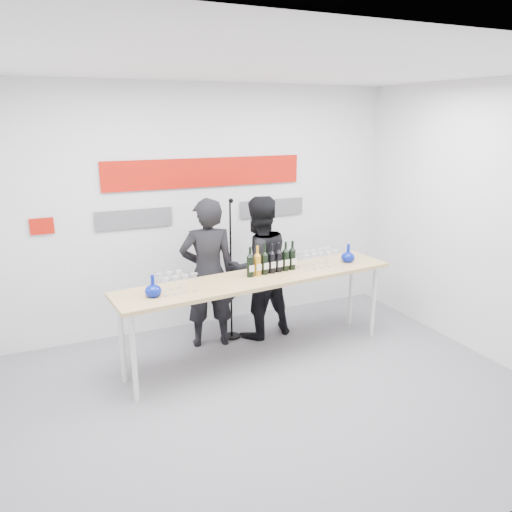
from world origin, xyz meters
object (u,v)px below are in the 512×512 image
Objects in this scene: presenter_right at (258,268)px; mic_stand at (231,297)px; presenter_left at (208,273)px; tasting_table at (260,283)px.

presenter_right is 1.00× the size of mic_stand.
presenter_right is 0.47m from mic_stand.
presenter_right is at bearing -13.72° from mic_stand.
mic_stand is at bearing -16.52° from presenter_right.
presenter_left is 0.63m from presenter_right.
presenter_left reaches higher than tasting_table.
tasting_table is 1.86× the size of presenter_right.
tasting_table is 0.60m from presenter_right.
presenter_right reaches higher than tasting_table.
tasting_table is at bearing -85.09° from mic_stand.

